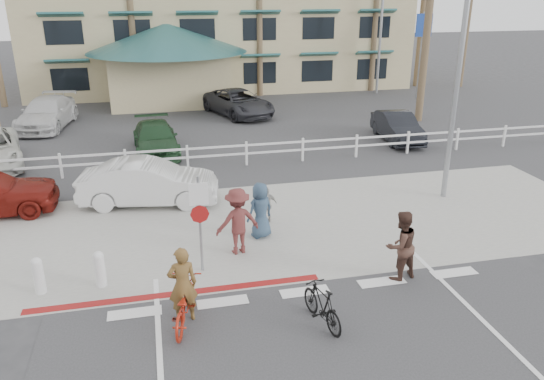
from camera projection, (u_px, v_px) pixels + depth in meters
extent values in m
plane|color=#333335|center=(312.00, 306.00, 12.26)|extent=(140.00, 140.00, 0.00)
cube|color=#333335|center=(342.00, 361.00, 10.44)|extent=(12.00, 16.00, 0.01)
cube|color=gray|center=(269.00, 226.00, 16.35)|extent=(22.00, 7.00, 0.01)
cube|color=#333335|center=(246.00, 182.00, 19.98)|extent=(40.00, 5.00, 0.01)
cube|color=#333335|center=(214.00, 123.00, 28.62)|extent=(50.00, 16.00, 0.01)
cube|color=maroon|center=(178.00, 294.00, 12.71)|extent=(7.00, 0.25, 0.02)
imported|color=#9D1F0F|center=(184.00, 304.00, 11.45)|extent=(1.10, 1.96, 0.98)
imported|color=brown|center=(183.00, 285.00, 11.44)|extent=(0.67, 0.47, 1.77)
imported|color=black|center=(322.00, 305.00, 11.44)|extent=(0.78, 1.64, 0.95)
imported|color=#442B22|center=(401.00, 245.00, 13.12)|extent=(1.03, 0.89, 1.82)
imported|color=#5E2725|center=(238.00, 221.00, 14.39)|extent=(1.32, 0.91, 1.89)
imported|color=gray|center=(267.00, 205.00, 16.37)|extent=(0.75, 0.50, 1.18)
imported|color=#2D4359|center=(260.00, 210.00, 15.35)|extent=(0.96, 0.82, 1.67)
imported|color=silver|center=(149.00, 183.00, 17.75)|extent=(4.77, 2.32, 1.51)
imported|color=#1A3B20|center=(156.00, 138.00, 23.27)|extent=(2.07, 4.60, 1.31)
imported|color=black|center=(397.00, 127.00, 25.12)|extent=(1.82, 4.20, 1.34)
imported|color=silver|center=(47.00, 113.00, 27.45)|extent=(2.92, 5.50, 1.52)
imported|color=#2D2E33|center=(238.00, 103.00, 30.11)|extent=(3.98, 5.68, 1.44)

